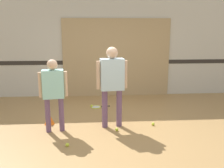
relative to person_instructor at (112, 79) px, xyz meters
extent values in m
plane|color=#A87F4C|center=(-0.01, -0.18, -1.03)|extent=(16.00, 16.00, 0.00)
cube|color=beige|center=(-0.01, 2.56, 0.57)|extent=(16.00, 0.06, 3.20)
cube|color=#2D2823|center=(-0.01, 2.53, -0.01)|extent=(16.00, 0.01, 0.12)
cube|color=tan|center=(0.31, 2.50, 0.13)|extent=(3.19, 0.05, 2.31)
cylinder|color=#6B4C70|center=(-0.15, -0.02, -0.63)|extent=(0.12, 0.12, 0.80)
cylinder|color=#6B4C70|center=(0.15, 0.02, -0.63)|extent=(0.12, 0.12, 0.80)
cube|color=silver|center=(0.00, 0.00, 0.09)|extent=(0.49, 0.31, 0.63)
sphere|color=#DBAD89|center=(0.00, 0.00, 0.52)|extent=(0.23, 0.23, 0.23)
cylinder|color=#DBAD89|center=(-0.27, -0.03, 0.08)|extent=(0.08, 0.08, 0.57)
cylinder|color=#DBAD89|center=(0.27, 0.03, 0.08)|extent=(0.08, 0.08, 0.57)
cylinder|color=#6B4C70|center=(-1.28, -0.18, -0.68)|extent=(0.10, 0.10, 0.70)
cylinder|color=#6B4C70|center=(-1.02, -0.15, -0.68)|extent=(0.10, 0.10, 0.70)
cube|color=#99D8D1|center=(-1.15, -0.16, -0.06)|extent=(0.43, 0.28, 0.55)
sphere|color=#DBAD89|center=(-1.15, -0.16, 0.32)|extent=(0.20, 0.20, 0.20)
cylinder|color=#DBAD89|center=(-1.39, -0.20, -0.07)|extent=(0.07, 0.07, 0.49)
cylinder|color=#DBAD89|center=(-0.92, -0.13, -0.07)|extent=(0.07, 0.07, 0.49)
torus|color=#C6D838|center=(-0.33, 1.32, -1.02)|extent=(0.30, 0.30, 0.02)
cylinder|color=silver|center=(-0.33, 1.32, -1.02)|extent=(0.22, 0.22, 0.01)
cylinder|color=black|center=(-0.09, 1.36, -1.02)|extent=(0.24, 0.06, 0.02)
sphere|color=black|center=(0.02, 1.38, -1.02)|extent=(0.03, 0.03, 0.03)
sphere|color=#CCE038|center=(0.08, -0.25, -1.00)|extent=(0.07, 0.07, 0.07)
sphere|color=#CCE038|center=(-0.44, 1.35, -1.00)|extent=(0.07, 0.07, 0.07)
sphere|color=#CCE038|center=(0.88, -0.01, -1.00)|extent=(0.07, 0.07, 0.07)
sphere|color=#CCE038|center=(-0.84, -0.86, -1.00)|extent=(0.07, 0.07, 0.07)
cone|color=orange|center=(-1.34, 0.22, -0.91)|extent=(0.22, 0.22, 0.23)
camera|label=1|loc=(-0.35, -4.93, 0.99)|focal=40.00mm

